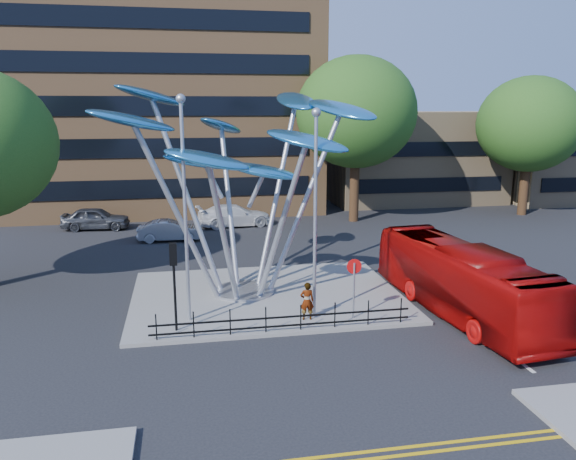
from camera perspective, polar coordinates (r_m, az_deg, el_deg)
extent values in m
plane|color=black|center=(20.39, 3.22, -12.19)|extent=(120.00, 120.00, 0.00)
cube|color=slate|center=(25.66, -2.16, -6.70)|extent=(12.00, 9.00, 0.15)
cube|color=gold|center=(15.36, 8.91, -21.28)|extent=(40.00, 0.12, 0.01)
cube|color=gold|center=(15.13, 9.31, -21.89)|extent=(40.00, 0.12, 0.01)
cube|color=olive|center=(50.42, -12.93, 19.60)|extent=(25.00, 15.00, 30.00)
cube|color=tan|center=(52.37, 12.64, 7.26)|extent=(15.00, 8.00, 8.00)
cube|color=tan|center=(57.69, 26.39, 6.23)|extent=(12.00, 8.00, 7.00)
cylinder|color=black|center=(42.27, 6.77, 4.73)|extent=(0.70, 0.70, 5.72)
ellipsoid|color=#1F4914|center=(41.89, 6.95, 11.80)|extent=(8.80, 8.80, 8.10)
cylinder|color=black|center=(48.33, 22.87, 4.41)|extent=(0.70, 0.70, 5.06)
ellipsoid|color=#1F4914|center=(47.98, 23.34, 9.85)|extent=(8.00, 8.00, 7.36)
cylinder|color=#9EA0A5|center=(25.97, -4.52, -6.18)|extent=(2.80, 2.80, 0.12)
cylinder|color=#9EA0A5|center=(24.33, -7.34, 1.83)|extent=(0.24, 0.24, 7.80)
ellipsoid|color=#2C84C2|center=(22.97, -15.59, 10.65)|extent=(3.92, 2.95, 1.39)
cylinder|color=#9EA0A5|center=(24.13, -5.34, 0.10)|extent=(0.24, 0.24, 6.40)
ellipsoid|color=#2C84C2|center=(21.39, -8.19, 7.12)|extent=(3.47, 1.78, 1.31)
cylinder|color=#9EA0A5|center=(24.37, -3.05, 0.98)|extent=(0.24, 0.24, 7.00)
ellipsoid|color=#2C84C2|center=(22.66, 1.96, 9.05)|extent=(3.81, 3.11, 1.36)
cylinder|color=#9EA0A5|center=(25.12, -1.95, 2.73)|extent=(0.24, 0.24, 8.20)
ellipsoid|color=#2C84C2|center=(25.87, 5.48, 12.09)|extent=(3.52, 4.06, 1.44)
cylinder|color=#9EA0A5|center=(25.91, -3.13, 3.47)|extent=(0.24, 0.24, 8.60)
ellipsoid|color=#2C84C2|center=(27.93, 0.81, 12.99)|extent=(2.21, 3.79, 1.39)
cylinder|color=#9EA0A5|center=(26.01, -5.33, 2.12)|extent=(0.24, 0.24, 7.40)
ellipsoid|color=#2C84C2|center=(28.16, -6.81, 10.46)|extent=(3.02, 3.71, 1.34)
cylinder|color=#9EA0A5|center=(25.24, -7.05, 3.38)|extent=(0.24, 0.24, 8.80)
ellipsoid|color=#2C84C2|center=(26.32, -13.77, 13.11)|extent=(3.88, 3.60, 1.42)
ellipsoid|color=#2C84C2|center=(24.80, -8.97, 6.89)|extent=(3.40, 1.96, 1.13)
ellipsoid|color=#2C84C2|center=(24.48, -2.54, 6.01)|extent=(3.39, 2.16, 1.11)
cylinder|color=#9EA0A5|center=(21.87, -10.39, 1.46)|extent=(0.14, 0.14, 8.50)
sphere|color=#9EA0A5|center=(21.48, -10.86, 12.98)|extent=(0.36, 0.36, 0.36)
cylinder|color=#9EA0A5|center=(22.00, 2.77, 1.06)|extent=(0.14, 0.14, 8.00)
sphere|color=#9EA0A5|center=(21.57, 2.89, 11.85)|extent=(0.36, 0.36, 0.36)
cylinder|color=black|center=(21.58, -11.43, -6.02)|extent=(0.10, 0.10, 3.20)
cube|color=black|center=(21.18, -11.59, -2.42)|extent=(0.28, 0.18, 0.85)
sphere|color=#FF0C0C|center=(21.11, -11.63, -1.69)|extent=(0.18, 0.18, 0.18)
cylinder|color=#9EA0A5|center=(22.66, 6.70, -6.14)|extent=(0.08, 0.08, 2.30)
cylinder|color=red|center=(22.39, 6.74, -3.69)|extent=(0.60, 0.04, 0.60)
cube|color=white|center=(22.41, 6.73, -3.68)|extent=(0.42, 0.03, 0.10)
cylinder|color=black|center=(21.23, -13.24, -9.58)|extent=(0.05, 0.05, 1.00)
cylinder|color=black|center=(21.20, -9.57, -9.45)|extent=(0.05, 0.05, 1.00)
cylinder|color=black|center=(21.25, -5.90, -9.28)|extent=(0.05, 0.05, 1.00)
cylinder|color=black|center=(21.38, -2.26, -9.08)|extent=(0.05, 0.05, 1.00)
cylinder|color=black|center=(21.60, 1.31, -8.85)|extent=(0.05, 0.05, 1.00)
cylinder|color=black|center=(21.90, 4.79, -8.58)|extent=(0.05, 0.05, 1.00)
cylinder|color=black|center=(22.27, 8.16, -8.30)|extent=(0.05, 0.05, 1.00)
cylinder|color=black|center=(22.72, 11.40, -8.00)|extent=(0.05, 0.05, 1.00)
cube|color=black|center=(21.46, -0.47, -8.84)|extent=(10.00, 0.06, 0.06)
cube|color=black|center=(21.59, -0.47, -9.71)|extent=(10.00, 0.06, 0.06)
imported|color=#930706|center=(24.33, 17.16, -4.88)|extent=(3.46, 10.79, 2.95)
imported|color=gray|center=(22.50, 1.94, -7.22)|extent=(0.58, 0.39, 1.54)
imported|color=#3E4045|center=(41.63, -18.95, 1.13)|extent=(4.75, 2.21, 1.57)
imported|color=#95989C|center=(36.84, -11.91, -0.05)|extent=(4.12, 1.50, 1.35)
imported|color=silver|center=(40.65, -5.47, 1.48)|extent=(5.63, 2.91, 1.56)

